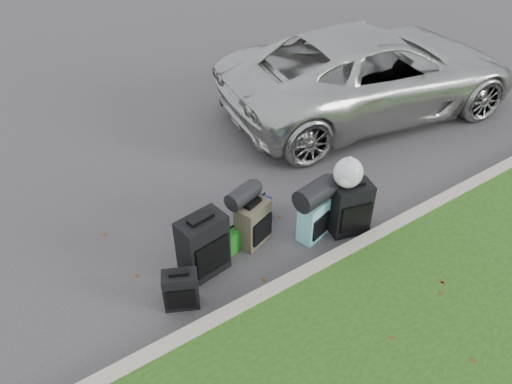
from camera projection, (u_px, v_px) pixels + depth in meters
ground at (270, 228)px, 6.88m from camera, size 120.00×120.00×0.00m
curb at (317, 268)px, 6.18m from camera, size 120.00×0.18×0.15m
suv at (372, 72)px, 9.10m from camera, size 5.97×3.53×1.56m
suitcase_small_black at (181, 290)px, 5.68m from camera, size 0.46×0.37×0.50m
suitcase_large_black_left at (203, 246)px, 6.01m from camera, size 0.62×0.42×0.83m
suitcase_olive at (253, 223)px, 6.49m from camera, size 0.52×0.42×0.63m
suitcase_teal at (313, 220)px, 6.58m from camera, size 0.45×0.34×0.58m
suitcase_large_black_right at (350, 208)px, 6.62m from camera, size 0.57×0.43×0.77m
tote_green at (228, 242)px, 6.44m from camera, size 0.33×0.30×0.31m
tote_navy at (260, 208)px, 6.99m from camera, size 0.34×0.31×0.30m
duffel_left at (243, 195)px, 6.26m from camera, size 0.49×0.35×0.24m
duffel_right at (316, 194)px, 6.30m from camera, size 0.60×0.40×0.31m
trash_bag at (348, 173)px, 6.27m from camera, size 0.39×0.39×0.39m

